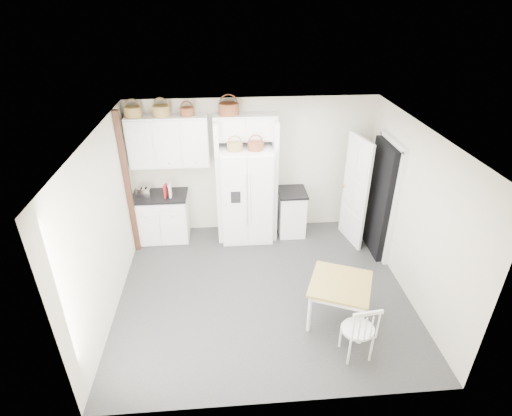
{
  "coord_description": "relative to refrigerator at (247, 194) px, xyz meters",
  "views": [
    {
      "loc": [
        -0.51,
        -4.96,
        4.25
      ],
      "look_at": [
        -0.08,
        0.4,
        1.29
      ],
      "focal_mm": 28.0,
      "sensor_mm": 36.0,
      "label": 1
    }
  ],
  "objects": [
    {
      "name": "floor",
      "position": [
        0.15,
        -1.65,
        -0.9
      ],
      "size": [
        4.5,
        4.5,
        0.0
      ],
      "primitive_type": "plane",
      "color": "#303031",
      "rests_on": "ground"
    },
    {
      "name": "ceiling",
      "position": [
        0.15,
        -1.65,
        1.7
      ],
      "size": [
        4.5,
        4.5,
        0.0
      ],
      "primitive_type": "plane",
      "color": "white",
      "rests_on": "wall_back"
    },
    {
      "name": "wall_back",
      "position": [
        0.15,
        0.35,
        0.4
      ],
      "size": [
        4.5,
        0.0,
        4.5
      ],
      "primitive_type": "plane",
      "rotation": [
        1.57,
        0.0,
        0.0
      ],
      "color": "beige",
      "rests_on": "floor"
    },
    {
      "name": "wall_left",
      "position": [
        -2.1,
        -1.65,
        0.4
      ],
      "size": [
        0.0,
        4.0,
        4.0
      ],
      "primitive_type": "plane",
      "rotation": [
        1.57,
        0.0,
        1.57
      ],
      "color": "beige",
      "rests_on": "floor"
    },
    {
      "name": "wall_right",
      "position": [
        2.4,
        -1.65,
        0.4
      ],
      "size": [
        0.0,
        4.0,
        4.0
      ],
      "primitive_type": "plane",
      "rotation": [
        1.57,
        0.0,
        -1.57
      ],
      "color": "beige",
      "rests_on": "floor"
    },
    {
      "name": "refrigerator",
      "position": [
        0.0,
        0.0,
        0.0
      ],
      "size": [
        0.93,
        0.75,
        1.8
      ],
      "primitive_type": "cube",
      "color": "white",
      "rests_on": "floor"
    },
    {
      "name": "base_cab_left",
      "position": [
        -1.6,
        0.05,
        -0.46
      ],
      "size": [
        0.96,
        0.6,
        0.89
      ],
      "primitive_type": "cube",
      "color": "white",
      "rests_on": "floor"
    },
    {
      "name": "base_cab_right",
      "position": [
        0.87,
        0.05,
        -0.47
      ],
      "size": [
        0.49,
        0.59,
        0.86
      ],
      "primitive_type": "cube",
      "color": "white",
      "rests_on": "floor"
    },
    {
      "name": "dining_table",
      "position": [
        1.16,
        -2.38,
        -0.56
      ],
      "size": [
        1.07,
        1.07,
        0.68
      ],
      "primitive_type": "cube",
      "rotation": [
        0.0,
        0.0,
        -0.4
      ],
      "color": "olive",
      "rests_on": "floor"
    },
    {
      "name": "windsor_chair",
      "position": [
        1.24,
        -3.02,
        -0.46
      ],
      "size": [
        0.47,
        0.43,
        0.87
      ],
      "primitive_type": "cube",
      "rotation": [
        0.0,
        0.0,
        0.11
      ],
      "color": "white",
      "rests_on": "floor"
    },
    {
      "name": "counter_left",
      "position": [
        -1.6,
        0.05,
        0.01
      ],
      "size": [
        1.0,
        0.64,
        0.04
      ],
      "primitive_type": "cube",
      "color": "black",
      "rests_on": "base_cab_left"
    },
    {
      "name": "counter_right",
      "position": [
        0.87,
        0.05,
        -0.02
      ],
      "size": [
        0.53,
        0.63,
        0.04
      ],
      "primitive_type": "cube",
      "color": "black",
      "rests_on": "base_cab_right"
    },
    {
      "name": "toaster",
      "position": [
        -1.86,
        -0.01,
        0.11
      ],
      "size": [
        0.27,
        0.19,
        0.17
      ],
      "primitive_type": "cube",
      "rotation": [
        0.0,
        0.0,
        -0.17
      ],
      "color": "silver",
      "rests_on": "counter_left"
    },
    {
      "name": "cookbook_red",
      "position": [
        -1.47,
        -0.03,
        0.14
      ],
      "size": [
        0.06,
        0.16,
        0.23
      ],
      "primitive_type": "cube",
      "rotation": [
        0.0,
        0.0,
        -0.14
      ],
      "color": "maroon",
      "rests_on": "counter_left"
    },
    {
      "name": "cookbook_cream",
      "position": [
        -1.39,
        -0.03,
        0.15
      ],
      "size": [
        0.04,
        0.17,
        0.25
      ],
      "primitive_type": "cube",
      "rotation": [
        0.0,
        0.0,
        0.04
      ],
      "color": "white",
      "rests_on": "counter_left"
    },
    {
      "name": "basket_upper_a",
      "position": [
        -1.88,
        0.18,
        1.53
      ],
      "size": [
        0.3,
        0.3,
        0.17
      ],
      "primitive_type": "cylinder",
      "color": "olive",
      "rests_on": "upper_cabinet"
    },
    {
      "name": "basket_upper_b",
      "position": [
        -1.41,
        0.18,
        1.54
      ],
      "size": [
        0.3,
        0.3,
        0.18
      ],
      "primitive_type": "cylinder",
      "color": "olive",
      "rests_on": "upper_cabinet"
    },
    {
      "name": "basket_upper_c",
      "position": [
        -0.98,
        0.18,
        1.52
      ],
      "size": [
        0.24,
        0.24,
        0.14
      ],
      "primitive_type": "cylinder",
      "color": "brown",
      "rests_on": "upper_cabinet"
    },
    {
      "name": "basket_bridge_a",
      "position": [
        -0.28,
        0.18,
        1.55
      ],
      "size": [
        0.35,
        0.35,
        0.2
      ],
      "primitive_type": "cylinder",
      "color": "brown",
      "rests_on": "bridge_cabinet"
    },
    {
      "name": "basket_fridge_a",
      "position": [
        -0.2,
        -0.1,
        0.97
      ],
      "size": [
        0.27,
        0.27,
        0.14
      ],
      "primitive_type": "cylinder",
      "color": "olive",
      "rests_on": "refrigerator"
    },
    {
      "name": "basket_fridge_b",
      "position": [
        0.16,
        -0.1,
        0.98
      ],
      "size": [
        0.27,
        0.27,
        0.15
      ],
      "primitive_type": "cylinder",
      "color": "brown",
      "rests_on": "refrigerator"
    },
    {
      "name": "upper_cabinet",
      "position": [
        -1.35,
        0.18,
        1.0
      ],
      "size": [
        1.4,
        0.34,
        0.9
      ],
      "primitive_type": "cube",
      "color": "white",
      "rests_on": "wall_back"
    },
    {
      "name": "bridge_cabinet",
      "position": [
        0.0,
        0.18,
        1.22
      ],
      "size": [
        1.12,
        0.34,
        0.45
      ],
      "primitive_type": "cube",
      "color": "white",
      "rests_on": "wall_back"
    },
    {
      "name": "fridge_panel_left",
      "position": [
        -0.51,
        0.05,
        0.25
      ],
      "size": [
        0.08,
        0.6,
        2.3
      ],
      "primitive_type": "cube",
      "color": "white",
      "rests_on": "floor"
    },
    {
      "name": "fridge_panel_right",
      "position": [
        0.51,
        0.05,
        0.25
      ],
      "size": [
        0.08,
        0.6,
        2.3
      ],
      "primitive_type": "cube",
      "color": "white",
      "rests_on": "floor"
    },
    {
      "name": "trim_post",
      "position": [
        -2.05,
        -0.3,
        0.4
      ],
      "size": [
        0.09,
        0.09,
        2.6
      ],
      "primitive_type": "cube",
      "color": "#33140D",
      "rests_on": "floor"
    },
    {
      "name": "doorway_void",
      "position": [
        2.31,
        -0.65,
        0.12
      ],
      "size": [
        0.18,
        0.85,
        2.05
      ],
      "primitive_type": "cube",
      "color": "black",
      "rests_on": "floor"
    },
    {
      "name": "door_slab",
      "position": [
        1.95,
        -0.32,
        0.12
      ],
      "size": [
        0.21,
        0.79,
        2.05
      ],
      "primitive_type": "cube",
      "rotation": [
        0.0,
        0.0,
        -1.36
      ],
      "color": "white",
      "rests_on": "floor"
    }
  ]
}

